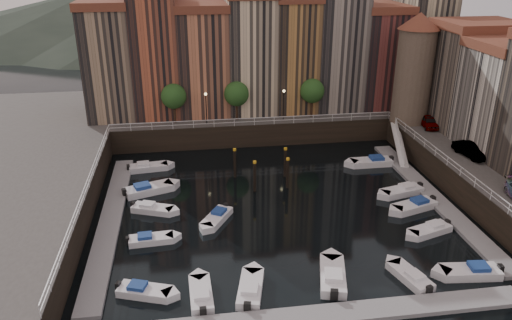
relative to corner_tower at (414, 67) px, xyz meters
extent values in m
plane|color=black|center=(-20.00, -14.50, -10.19)|extent=(200.00, 200.00, 0.00)
cube|color=black|center=(-20.00, 11.50, -8.69)|extent=(80.00, 20.00, 3.00)
cube|color=gray|center=(-36.20, -15.50, -10.02)|extent=(2.00, 28.00, 0.35)
cube|color=gray|center=(-3.80, -15.50, -10.02)|extent=(2.00, 28.00, 0.35)
cube|color=gray|center=(-20.00, -31.50, -10.02)|extent=(30.00, 2.00, 0.35)
cone|color=#2D382D|center=(-50.00, 95.50, -3.19)|extent=(80.00, 80.00, 14.00)
cone|color=#2D382D|center=(-15.00, 95.50, -1.19)|extent=(100.00, 100.00, 18.00)
cone|color=#2D382D|center=(20.00, 95.50, -4.19)|extent=(70.00, 70.00, 12.00)
cube|color=#957B5F|center=(-38.00, 9.00, -0.19)|extent=(6.00, 10.00, 14.00)
cube|color=brown|center=(-38.00, 9.00, 7.31)|extent=(6.30, 10.30, 1.00)
cube|color=#AE5536|center=(-32.10, 9.00, 0.81)|extent=(5.80, 10.00, 16.00)
cube|color=#C1734F|center=(-25.95, 9.00, -0.44)|extent=(6.50, 10.00, 13.50)
cube|color=brown|center=(-25.95, 9.00, 6.81)|extent=(6.80, 10.30, 1.00)
cube|color=beige|center=(-19.60, 9.00, 0.31)|extent=(6.20, 10.00, 15.00)
cube|color=#AD7A3F|center=(-13.70, 9.00, 0.06)|extent=(5.60, 10.00, 14.50)
cube|color=gray|center=(-7.70, 9.00, 1.06)|extent=(6.40, 10.00, 16.50)
cube|color=brown|center=(-1.50, 9.00, -0.69)|extent=(6.00, 10.00, 13.00)
cube|color=brown|center=(-1.50, 9.00, 6.31)|extent=(6.30, 10.30, 1.00)
cube|color=tan|center=(4.45, 9.00, 0.56)|extent=(5.90, 10.00, 15.50)
cube|color=#756859|center=(6.50, -2.50, -1.19)|extent=(9.00, 8.00, 12.00)
cube|color=brown|center=(6.50, -2.50, 5.31)|extent=(9.30, 8.30, 1.00)
cube|color=beige|center=(6.50, -10.50, -1.69)|extent=(9.00, 8.00, 11.00)
cylinder|color=#6B5B4C|center=(0.00, 0.00, -1.19)|extent=(4.60, 4.60, 12.00)
cone|color=brown|center=(0.00, 0.00, 5.61)|extent=(5.20, 5.20, 2.00)
cylinder|color=black|center=(-30.00, 3.70, -5.99)|extent=(0.30, 0.30, 2.40)
sphere|color=#1E4719|center=(-30.00, 3.70, -3.59)|extent=(3.20, 3.20, 3.20)
cylinder|color=black|center=(-22.00, 3.70, -5.99)|extent=(0.30, 0.30, 2.40)
sphere|color=#1E4719|center=(-22.00, 3.70, -3.59)|extent=(3.20, 3.20, 3.20)
cylinder|color=black|center=(-12.00, 3.70, -5.99)|extent=(0.30, 0.30, 2.40)
sphere|color=#1E4719|center=(-12.00, 3.70, -3.59)|extent=(3.20, 3.20, 3.20)
cylinder|color=black|center=(-26.00, 2.70, -5.19)|extent=(0.12, 0.12, 4.00)
sphere|color=#FFD88C|center=(-26.00, 2.70, -3.19)|extent=(0.36, 0.36, 0.36)
cylinder|color=black|center=(-16.00, 2.70, -5.19)|extent=(0.12, 0.12, 4.00)
sphere|color=#FFD88C|center=(-16.00, 2.70, -3.19)|extent=(0.36, 0.36, 0.36)
cube|color=white|center=(-20.00, 1.50, -6.24)|extent=(36.00, 0.08, 0.08)
cube|color=white|center=(-20.00, 1.50, -6.69)|extent=(36.00, 0.06, 0.06)
cube|color=white|center=(-2.00, -15.50, -6.24)|extent=(0.08, 34.00, 0.08)
cube|color=white|center=(-2.00, -15.50, -6.69)|extent=(0.06, 34.00, 0.06)
cube|color=white|center=(-38.00, -15.50, -6.24)|extent=(0.08, 34.00, 0.08)
cube|color=white|center=(-38.00, -15.50, -6.69)|extent=(0.06, 34.00, 0.06)
cube|color=white|center=(-2.90, -4.50, -8.44)|extent=(2.78, 8.26, 2.81)
cube|color=white|center=(-2.90, -4.50, -7.94)|extent=(1.93, 8.32, 3.65)
cylinder|color=black|center=(-21.79, -11.23, -8.69)|extent=(0.32, 0.32, 3.60)
cylinder|color=gold|center=(-21.79, -11.23, -6.84)|extent=(0.36, 0.36, 0.25)
cylinder|color=black|center=(-23.49, -7.42, -8.69)|extent=(0.32, 0.32, 3.60)
cylinder|color=gold|center=(-23.49, -7.42, -6.84)|extent=(0.36, 0.36, 0.25)
cylinder|color=black|center=(-18.20, -10.91, -8.69)|extent=(0.32, 0.32, 3.60)
cylinder|color=gold|center=(-18.20, -10.91, -6.84)|extent=(0.36, 0.36, 0.25)
cylinder|color=black|center=(-17.87, -8.00, -8.69)|extent=(0.32, 0.32, 3.60)
cylinder|color=gold|center=(-17.87, -8.00, -6.84)|extent=(0.36, 0.36, 0.25)
cube|color=white|center=(-32.34, -27.19, -9.92)|extent=(4.29, 2.80, 0.68)
cube|color=navy|center=(-32.86, -27.00, -9.51)|extent=(1.57, 1.46, 0.45)
cube|color=black|center=(-34.31, -26.48, -9.69)|extent=(0.45, 0.53, 0.64)
cube|color=white|center=(-32.21, -19.89, -9.93)|extent=(3.93, 1.73, 0.65)
cube|color=navy|center=(-32.73, -19.92, -9.54)|extent=(1.29, 1.13, 0.44)
cube|color=black|center=(-34.21, -20.02, -9.71)|extent=(0.33, 0.46, 0.61)
cube|color=white|center=(-32.30, -14.31, -9.92)|extent=(4.32, 2.93, 0.69)
cube|color=white|center=(-32.82, -14.10, -9.51)|extent=(1.60, 1.49, 0.46)
cube|color=black|center=(-34.26, -13.53, -9.69)|extent=(0.47, 0.54, 0.64)
cube|color=white|center=(-32.88, -9.98, -9.86)|extent=(5.33, 3.47, 0.85)
cube|color=navy|center=(-33.52, -10.21, -9.35)|extent=(1.94, 1.81, 0.56)
cube|color=black|center=(-35.33, -10.85, -9.57)|extent=(0.56, 0.66, 0.79)
cube|color=white|center=(-33.23, -3.98, -9.90)|extent=(4.53, 2.18, 0.74)
cube|color=white|center=(-33.82, -4.05, -9.45)|extent=(1.52, 1.34, 0.50)
cube|color=black|center=(-35.50, -4.25, -9.65)|extent=(0.40, 0.53, 0.69)
cube|color=white|center=(-7.17, -28.50, -9.88)|extent=(4.71, 2.21, 0.78)
cube|color=navy|center=(-6.55, -28.56, -9.42)|extent=(1.57, 1.38, 0.52)
cube|color=black|center=(-4.80, -28.74, -9.62)|extent=(0.41, 0.55, 0.73)
cube|color=white|center=(-7.34, -21.99, -9.92)|extent=(4.37, 2.76, 0.70)
cube|color=white|center=(-6.81, -21.82, -9.50)|extent=(1.58, 1.46, 0.46)
cube|color=black|center=(-5.31, -21.33, -9.68)|extent=(0.45, 0.54, 0.65)
cube|color=white|center=(-6.78, -17.52, -9.88)|extent=(4.88, 3.05, 0.78)
cube|color=navy|center=(-6.18, -17.34, -9.42)|extent=(1.76, 1.62, 0.52)
cube|color=black|center=(-4.50, -16.81, -9.62)|extent=(0.50, 0.60, 0.73)
cube|color=white|center=(-6.63, -14.22, -9.89)|extent=(4.78, 2.80, 0.77)
cube|color=white|center=(-6.04, -14.07, -9.43)|extent=(1.69, 1.54, 0.51)
cube|color=black|center=(-4.36, -13.63, -9.63)|extent=(0.47, 0.58, 0.71)
cube|color=white|center=(-7.10, -6.38, -9.86)|extent=(4.84, 1.90, 0.82)
cube|color=navy|center=(-6.44, -6.37, -9.37)|extent=(1.55, 1.33, 0.55)
cube|color=black|center=(-4.57, -6.36, -9.59)|extent=(0.39, 0.55, 0.77)
cube|color=white|center=(-28.23, -28.12, -9.91)|extent=(1.74, 4.22, 0.71)
cube|color=white|center=(-28.21, -28.69, -9.48)|extent=(1.18, 1.36, 0.47)
cube|color=black|center=(-28.17, -30.30, -9.67)|extent=(0.48, 0.35, 0.66)
cube|color=white|center=(-24.53, -28.04, -9.89)|extent=(2.69, 4.71, 0.76)
cube|color=white|center=(-24.67, -28.63, -9.44)|extent=(1.50, 1.65, 0.50)
cube|color=black|center=(-25.06, -30.29, -9.64)|extent=(0.57, 0.46, 0.71)
cube|color=white|center=(-18.01, -27.44, -9.86)|extent=(3.05, 5.25, 0.84)
cube|color=white|center=(-18.18, -28.09, -9.35)|extent=(1.69, 1.85, 0.56)
cube|color=black|center=(-18.64, -29.94, -9.58)|extent=(0.64, 0.52, 0.78)
cube|color=white|center=(-12.06, -28.27, -9.92)|extent=(2.61, 4.32, 0.69)
cube|color=white|center=(-11.91, -28.80, -9.51)|extent=(1.41, 1.54, 0.46)
cube|color=black|center=(-11.48, -30.30, -9.69)|extent=(0.53, 0.44, 0.64)
imported|color=gray|center=(1.52, -2.74, -6.48)|extent=(2.40, 4.43, 1.43)
imported|color=gray|center=(1.55, -12.46, -6.45)|extent=(2.29, 4.70, 1.48)
cube|color=white|center=(-26.27, -16.99, -9.91)|extent=(3.44, 4.33, 0.70)
cube|color=navy|center=(-25.98, -16.51, -9.50)|extent=(1.62, 1.69, 0.47)
cube|color=black|center=(-25.18, -15.14, -9.68)|extent=(0.57, 0.52, 0.65)
camera|label=1|loc=(-28.55, -58.33, 13.54)|focal=35.00mm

